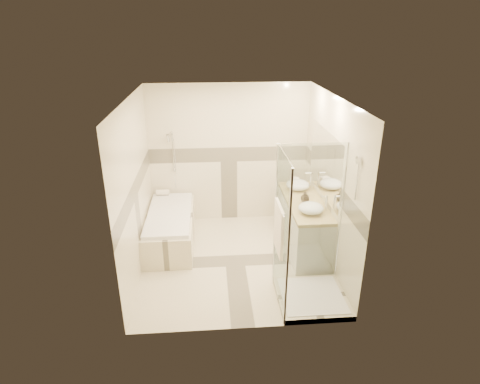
{
  "coord_description": "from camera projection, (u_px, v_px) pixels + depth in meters",
  "views": [
    {
      "loc": [
        -0.34,
        -5.31,
        3.4
      ],
      "look_at": [
        0.1,
        0.25,
        1.05
      ],
      "focal_mm": 30.0,
      "sensor_mm": 36.0,
      "label": 1
    }
  ],
  "objects": [
    {
      "name": "vessel_sink_far",
      "position": [
        311.0,
        208.0,
        5.82
      ],
      "size": [
        0.37,
        0.37,
        0.15
      ],
      "primitive_type": "ellipsoid",
      "color": "white",
      "rests_on": "vanity"
    },
    {
      "name": "faucet_far",
      "position": [
        326.0,
        203.0,
        5.81
      ],
      "size": [
        0.11,
        0.03,
        0.27
      ],
      "color": "silver",
      "rests_on": "vanity"
    },
    {
      "name": "rolled_towel",
      "position": [
        163.0,
        192.0,
        7.16
      ],
      "size": [
        0.23,
        0.1,
        0.1
      ],
      "primitive_type": "cylinder",
      "rotation": [
        0.0,
        1.57,
        0.0
      ],
      "color": "white",
      "rests_on": "bathtub"
    },
    {
      "name": "faucet_near",
      "position": [
        311.0,
        179.0,
        6.63
      ],
      "size": [
        0.12,
        0.03,
        0.3
      ],
      "color": "silver",
      "rests_on": "vanity"
    },
    {
      "name": "folded_towels",
      "position": [
        295.0,
        181.0,
        6.9
      ],
      "size": [
        0.2,
        0.28,
        0.08
      ],
      "primitive_type": "cube",
      "rotation": [
        0.0,
        0.0,
        -0.2
      ],
      "color": "white",
      "rests_on": "vanity"
    },
    {
      "name": "bathtub",
      "position": [
        170.0,
        226.0,
        6.63
      ],
      "size": [
        0.75,
        1.7,
        0.56
      ],
      "color": "beige",
      "rests_on": "ground"
    },
    {
      "name": "amenity_bottle_b",
      "position": [
        305.0,
        197.0,
        6.2
      ],
      "size": [
        0.12,
        0.12,
        0.15
      ],
      "primitive_type": "imported",
      "rotation": [
        0.0,
        0.0,
        -0.03
      ],
      "color": "black",
      "rests_on": "vanity"
    },
    {
      "name": "shower_enclosure",
      "position": [
        304.0,
        265.0,
        5.2
      ],
      "size": [
        0.96,
        0.93,
        2.04
      ],
      "color": "beige",
      "rests_on": "ground"
    },
    {
      "name": "vanity",
      "position": [
        303.0,
        225.0,
        6.42
      ],
      "size": [
        0.58,
        1.62,
        0.85
      ],
      "color": "silver",
      "rests_on": "ground"
    },
    {
      "name": "amenity_bottle_a",
      "position": [
        306.0,
        198.0,
        6.12
      ],
      "size": [
        0.08,
        0.09,
        0.19
      ],
      "primitive_type": "imported",
      "rotation": [
        0.0,
        0.0,
        0.0
      ],
      "color": "black",
      "rests_on": "vanity"
    },
    {
      "name": "room",
      "position": [
        238.0,
        185.0,
        5.75
      ],
      "size": [
        2.82,
        3.02,
        2.52
      ],
      "color": "beige",
      "rests_on": "ground"
    },
    {
      "name": "vessel_sink_near",
      "position": [
        298.0,
        185.0,
        6.65
      ],
      "size": [
        0.39,
        0.39,
        0.16
      ],
      "primitive_type": "ellipsoid",
      "color": "white",
      "rests_on": "vanity"
    }
  ]
}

